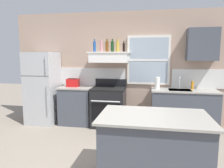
# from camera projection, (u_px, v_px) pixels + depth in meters

# --- Properties ---
(ground_plane) EXTENTS (16.00, 16.00, 0.00)m
(ground_plane) POSITION_uv_depth(u_px,v_px,m) (101.00, 167.00, 3.13)
(ground_plane) COLOR gray
(back_wall) EXTENTS (5.40, 0.11, 2.70)m
(back_wall) POSITION_uv_depth(u_px,v_px,m) (123.00, 68.00, 5.11)
(back_wall) COLOR tan
(back_wall) RESTS_ON ground_plane
(refrigerator) EXTENTS (0.70, 0.72, 1.74)m
(refrigerator) POSITION_uv_depth(u_px,v_px,m) (43.00, 88.00, 5.14)
(refrigerator) COLOR #B7BABC
(refrigerator) RESTS_ON ground_plane
(counter_left_of_stove) EXTENTS (0.79, 0.63, 0.91)m
(counter_left_of_stove) POSITION_uv_depth(u_px,v_px,m) (77.00, 105.00, 5.10)
(counter_left_of_stove) COLOR #474C56
(counter_left_of_stove) RESTS_ON ground_plane
(toaster) EXTENTS (0.30, 0.20, 0.19)m
(toaster) POSITION_uv_depth(u_px,v_px,m) (73.00, 82.00, 5.07)
(toaster) COLOR red
(toaster) RESTS_ON counter_left_of_stove
(stove_range) EXTENTS (0.76, 0.69, 1.09)m
(stove_range) POSITION_uv_depth(u_px,v_px,m) (109.00, 107.00, 4.93)
(stove_range) COLOR black
(stove_range) RESTS_ON ground_plane
(range_hood_shelf) EXTENTS (0.96, 0.52, 0.24)m
(range_hood_shelf) POSITION_uv_depth(u_px,v_px,m) (109.00, 57.00, 4.86)
(range_hood_shelf) COLOR white
(bottle_blue_liqueur) EXTENTS (0.07, 0.07, 0.29)m
(bottle_blue_liqueur) POSITION_uv_depth(u_px,v_px,m) (95.00, 47.00, 4.84)
(bottle_blue_liqueur) COLOR #1E478C
(bottle_blue_liqueur) RESTS_ON range_hood_shelf
(bottle_rose_pink) EXTENTS (0.07, 0.07, 0.28)m
(bottle_rose_pink) POSITION_uv_depth(u_px,v_px,m) (101.00, 47.00, 4.89)
(bottle_rose_pink) COLOR #C67F84
(bottle_rose_pink) RESTS_ON range_hood_shelf
(bottle_amber_wine) EXTENTS (0.07, 0.07, 0.30)m
(bottle_amber_wine) POSITION_uv_depth(u_px,v_px,m) (107.00, 46.00, 4.86)
(bottle_amber_wine) COLOR brown
(bottle_amber_wine) RESTS_ON range_hood_shelf
(bottle_dark_green_wine) EXTENTS (0.07, 0.07, 0.30)m
(bottle_dark_green_wine) POSITION_uv_depth(u_px,v_px,m) (112.00, 46.00, 4.82)
(bottle_dark_green_wine) COLOR #143819
(bottle_dark_green_wine) RESTS_ON range_hood_shelf
(bottle_champagne_gold_foil) EXTENTS (0.08, 0.08, 0.30)m
(bottle_champagne_gold_foil) POSITION_uv_depth(u_px,v_px,m) (118.00, 46.00, 4.76)
(bottle_champagne_gold_foil) COLOR #B29333
(bottle_champagne_gold_foil) RESTS_ON range_hood_shelf
(bottle_balsamic_dark) EXTENTS (0.06, 0.06, 0.24)m
(bottle_balsamic_dark) POSITION_uv_depth(u_px,v_px,m) (124.00, 47.00, 4.77)
(bottle_balsamic_dark) COLOR black
(bottle_balsamic_dark) RESTS_ON range_hood_shelf
(counter_right_with_sink) EXTENTS (1.43, 0.63, 0.91)m
(counter_right_with_sink) POSITION_uv_depth(u_px,v_px,m) (183.00, 110.00, 4.66)
(counter_right_with_sink) COLOR #474C56
(counter_right_with_sink) RESTS_ON ground_plane
(sink_faucet) EXTENTS (0.03, 0.17, 0.28)m
(sink_faucet) POSITION_uv_depth(u_px,v_px,m) (179.00, 81.00, 4.69)
(sink_faucet) COLOR silver
(sink_faucet) RESTS_ON counter_right_with_sink
(paper_towel_roll) EXTENTS (0.11, 0.11, 0.27)m
(paper_towel_roll) POSITION_uv_depth(u_px,v_px,m) (157.00, 83.00, 4.69)
(paper_towel_roll) COLOR white
(paper_towel_roll) RESTS_ON counter_right_with_sink
(dish_soap_bottle) EXTENTS (0.06, 0.06, 0.18)m
(dish_soap_bottle) POSITION_uv_depth(u_px,v_px,m) (192.00, 85.00, 4.65)
(dish_soap_bottle) COLOR orange
(dish_soap_bottle) RESTS_ON counter_right_with_sink
(kitchen_island) EXTENTS (1.40, 0.90, 0.91)m
(kitchen_island) POSITION_uv_depth(u_px,v_px,m) (153.00, 149.00, 2.73)
(kitchen_island) COLOR #474C56
(kitchen_island) RESTS_ON ground_plane
(upper_cabinet_right) EXTENTS (0.64, 0.32, 0.70)m
(upper_cabinet_right) POSITION_uv_depth(u_px,v_px,m) (202.00, 44.00, 4.54)
(upper_cabinet_right) COLOR #474C56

